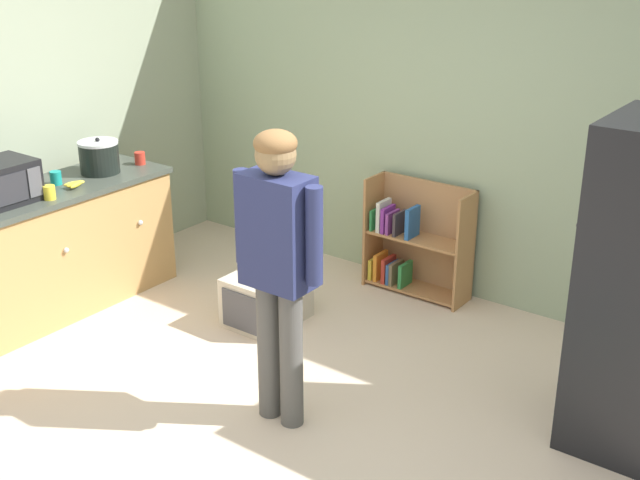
% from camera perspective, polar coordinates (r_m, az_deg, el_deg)
% --- Properties ---
extents(ground_plane, '(12.00, 12.00, 0.00)m').
position_cam_1_polar(ground_plane, '(4.76, -4.22, -13.03)').
color(ground_plane, beige).
rests_on(ground_plane, ground).
extents(back_wall, '(5.20, 0.06, 2.70)m').
position_cam_1_polar(back_wall, '(6.02, 10.15, 8.34)').
color(back_wall, '#9BAD8B').
rests_on(back_wall, ground).
extents(left_side_wall, '(0.06, 2.99, 2.70)m').
position_cam_1_polar(left_side_wall, '(6.57, -17.68, 8.77)').
color(left_side_wall, '#9EA98D').
rests_on(left_side_wall, ground).
extents(kitchen_counter, '(0.65, 2.03, 0.90)m').
position_cam_1_polar(kitchen_counter, '(6.17, -18.60, -0.91)').
color(kitchen_counter, tan).
rests_on(kitchen_counter, ground).
extents(bookshelf, '(0.80, 0.28, 0.85)m').
position_cam_1_polar(bookshelf, '(6.29, 6.41, -0.26)').
color(bookshelf, '#B27B49').
rests_on(bookshelf, ground).
extents(standing_person, '(0.57, 0.22, 1.68)m').
position_cam_1_polar(standing_person, '(4.40, -2.89, -0.89)').
color(standing_person, '#55524F').
rests_on(standing_person, ground).
extents(pet_carrier, '(0.42, 0.55, 0.36)m').
position_cam_1_polar(pet_carrier, '(5.84, -3.67, -3.97)').
color(pet_carrier, beige).
rests_on(pet_carrier, ground).
extents(crock_pot, '(0.29, 0.29, 0.27)m').
position_cam_1_polar(crock_pot, '(6.33, -14.85, 5.51)').
color(crock_pot, black).
rests_on(crock_pot, kitchen_counter).
extents(banana_bunch, '(0.12, 0.16, 0.04)m').
position_cam_1_polar(banana_bunch, '(6.04, -16.36, 3.69)').
color(banana_bunch, gold).
rests_on(banana_bunch, kitchen_counter).
extents(teal_cup, '(0.08, 0.08, 0.09)m').
position_cam_1_polar(teal_cup, '(6.15, -17.59, 4.06)').
color(teal_cup, teal).
rests_on(teal_cup, kitchen_counter).
extents(yellow_cup, '(0.08, 0.08, 0.09)m').
position_cam_1_polar(yellow_cup, '(5.85, -17.99, 3.10)').
color(yellow_cup, yellow).
rests_on(yellow_cup, kitchen_counter).
extents(red_cup, '(0.08, 0.08, 0.09)m').
position_cam_1_polar(red_cup, '(6.49, -12.20, 5.48)').
color(red_cup, red).
rests_on(red_cup, kitchen_counter).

